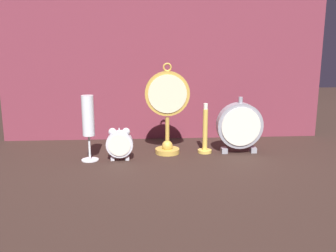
# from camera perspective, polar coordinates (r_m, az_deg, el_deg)

# --- Properties ---
(ground_plane) EXTENTS (4.00, 4.00, 0.00)m
(ground_plane) POSITION_cam_1_polar(r_m,az_deg,el_deg) (1.20, 0.26, -5.70)
(ground_plane) COLOR black
(fabric_backdrop_drape) EXTENTS (1.25, 0.01, 0.79)m
(fabric_backdrop_drape) POSITION_cam_1_polar(r_m,az_deg,el_deg) (1.46, -0.68, 13.37)
(fabric_backdrop_drape) COLOR brown
(fabric_backdrop_drape) RESTS_ON ground_plane
(pocket_watch_on_stand) EXTENTS (0.15, 0.08, 0.31)m
(pocket_watch_on_stand) POSITION_cam_1_polar(r_m,az_deg,el_deg) (1.27, -0.25, 2.62)
(pocket_watch_on_stand) COLOR gold
(pocket_watch_on_stand) RESTS_ON ground_plane
(alarm_clock_twin_bell) EXTENTS (0.09, 0.03, 0.11)m
(alarm_clock_twin_bell) POSITION_cam_1_polar(r_m,az_deg,el_deg) (1.22, -7.39, -2.53)
(alarm_clock_twin_bell) COLOR silver
(alarm_clock_twin_bell) RESTS_ON ground_plane
(mantel_clock_silver) EXTENTS (0.16, 0.04, 0.20)m
(mantel_clock_silver) POSITION_cam_1_polar(r_m,az_deg,el_deg) (1.31, 10.85, 0.01)
(mantel_clock_silver) COLOR gray
(mantel_clock_silver) RESTS_ON ground_plane
(champagne_flute) EXTENTS (0.06, 0.06, 0.21)m
(champagne_flute) POSITION_cam_1_polar(r_m,az_deg,el_deg) (1.22, -12.06, 0.78)
(champagne_flute) COLOR silver
(champagne_flute) RESTS_ON ground_plane
(brass_candlestick) EXTENTS (0.05, 0.05, 0.17)m
(brass_candlestick) POSITION_cam_1_polar(r_m,az_deg,el_deg) (1.30, 5.67, -1.47)
(brass_candlestick) COLOR gold
(brass_candlestick) RESTS_ON ground_plane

